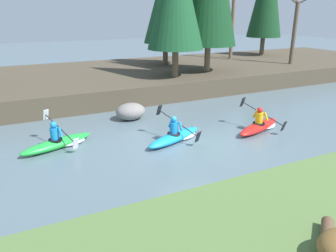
# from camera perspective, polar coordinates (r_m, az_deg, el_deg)

# --- Properties ---
(ground_plane) EXTENTS (90.00, 90.00, 0.00)m
(ground_plane) POSITION_cam_1_polar(r_m,az_deg,el_deg) (12.29, 4.70, -2.80)
(ground_plane) COLOR slate
(riverbank_far) EXTENTS (44.00, 10.19, 1.02)m
(riverbank_far) POSITION_cam_1_polar(r_m,az_deg,el_deg) (21.26, -9.39, 8.04)
(riverbank_far) COLOR #4C4233
(riverbank_far) RESTS_ON ground
(conifer_tree_centre) EXTENTS (2.98, 2.98, 6.66)m
(conifer_tree_centre) POSITION_cam_1_polar(r_m,az_deg,el_deg) (23.44, -0.48, 20.58)
(conifer_tree_centre) COLOR brown
(conifer_tree_centre) RESTS_ON riverbank_far
(bare_tree_mid_downstream) EXTENTS (3.89, 3.84, 7.08)m
(bare_tree_mid_downstream) POSITION_cam_1_polar(r_m,az_deg,el_deg) (26.80, 11.23, 18.56)
(bare_tree_mid_downstream) COLOR brown
(bare_tree_mid_downstream) RESTS_ON riverbank_far
(bare_tree_downstream) EXTENTS (3.08, 3.04, 5.55)m
(bare_tree_downstream) POSITION_cam_1_polar(r_m,az_deg,el_deg) (25.23, 21.21, 15.98)
(bare_tree_downstream) COLOR brown
(bare_tree_downstream) RESTS_ON riverbank_far
(kayaker_lead) EXTENTS (2.74, 2.00, 1.20)m
(kayaker_lead) POSITION_cam_1_polar(r_m,az_deg,el_deg) (13.93, 15.80, 0.11)
(kayaker_lead) COLOR red
(kayaker_lead) RESTS_ON ground
(kayaker_middle) EXTENTS (2.72, 1.98, 1.20)m
(kayaker_middle) POSITION_cam_1_polar(r_m,az_deg,el_deg) (12.32, 1.51, -1.69)
(kayaker_middle) COLOR #1993D6
(kayaker_middle) RESTS_ON ground
(kayaker_trailing) EXTENTS (2.73, 1.99, 1.20)m
(kayaker_trailing) POSITION_cam_1_polar(r_m,az_deg,el_deg) (12.37, -18.30, -2.64)
(kayaker_trailing) COLOR green
(kayaker_trailing) RESTS_ON ground
(boulder_midstream) EXTENTS (1.33, 1.04, 0.75)m
(boulder_midstream) POSITION_cam_1_polar(r_m,az_deg,el_deg) (14.75, -6.52, 2.54)
(boulder_midstream) COLOR gray
(boulder_midstream) RESTS_ON ground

